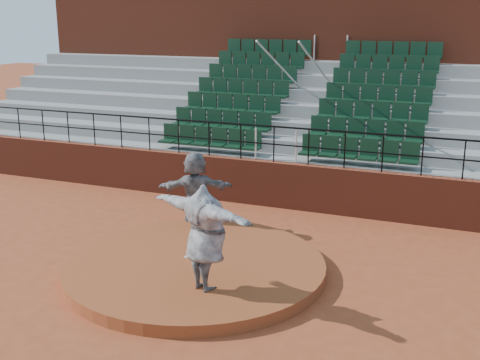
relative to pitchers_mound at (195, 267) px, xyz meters
name	(u,v)px	position (x,y,z in m)	size (l,w,h in m)	color
ground	(196,272)	(0.00, 0.00, -0.12)	(90.00, 90.00, 0.00)	#964021
pitchers_mound	(195,267)	(0.00, 0.00, 0.00)	(5.50, 5.50, 0.25)	brown
pitching_rubber	(198,258)	(0.00, 0.15, 0.14)	(0.60, 0.15, 0.03)	white
boundary_wall	(273,184)	(0.00, 5.00, 0.53)	(24.00, 0.30, 1.30)	maroon
wall_railing	(274,136)	(0.00, 5.00, 1.90)	(24.04, 0.05, 1.03)	black
seating_deck	(309,134)	(0.00, 8.65, 1.32)	(24.00, 5.97, 4.63)	gray
press_box_facade	(339,62)	(0.00, 12.60, 3.43)	(24.00, 3.00, 7.10)	maroon
pitcher	(205,237)	(0.77, -1.09, 1.16)	(2.54, 0.69, 2.06)	black
fielder	(195,191)	(-1.18, 2.41, 0.89)	(1.88, 0.60, 2.03)	black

